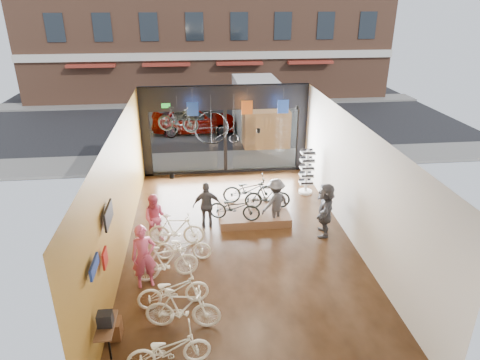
{
  "coord_description": "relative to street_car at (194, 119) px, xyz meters",
  "views": [
    {
      "loc": [
        -1.27,
        -11.4,
        7.19
      ],
      "look_at": [
        0.13,
        1.4,
        1.58
      ],
      "focal_mm": 32.0,
      "sensor_mm": 36.0,
      "label": 1
    }
  ],
  "objects": [
    {
      "name": "customer_5",
      "position": [
        4.05,
        -11.66,
        0.1
      ],
      "size": [
        0.99,
        1.74,
        1.79
      ],
      "primitive_type": "imported",
      "rotation": [
        0.0,
        0.0,
        4.41
      ],
      "color": "#3F3F44",
      "rests_on": "ground_plane"
    },
    {
      "name": "customer_3",
      "position": [
        2.59,
        -10.86,
        0.04
      ],
      "size": [
        1.24,
        1.08,
        1.66
      ],
      "primitive_type": "imported",
      "rotation": [
        0.0,
        0.0,
        3.68
      ],
      "color": "#3F3F44",
      "rests_on": "ground_plane"
    },
    {
      "name": "storefront",
      "position": [
        1.3,
        -6.0,
        1.11
      ],
      "size": [
        7.0,
        0.26,
        3.8
      ],
      "primitive_type": null,
      "color": "black",
      "rests_on": "ground"
    },
    {
      "name": "exit_sign",
      "position": [
        -1.1,
        -6.12,
        2.26
      ],
      "size": [
        0.35,
        0.06,
        0.18
      ],
      "primitive_type": "cube",
      "color": "#198C26",
      "rests_on": "storefront"
    },
    {
      "name": "sidewalk_near",
      "position": [
        1.3,
        -4.8,
        -0.73
      ],
      "size": [
        30.0,
        2.4,
        0.12
      ],
      "primitive_type": "cube",
      "color": "slate",
      "rests_on": "ground"
    },
    {
      "name": "box_truck",
      "position": [
        3.57,
        -1.0,
        0.61
      ],
      "size": [
        2.38,
        7.14,
        2.81
      ],
      "primitive_type": null,
      "color": "silver",
      "rests_on": "street_road"
    },
    {
      "name": "display_bike_mid",
      "position": [
        2.43,
        -10.23,
        -0.02
      ],
      "size": [
        1.62,
        0.57,
        0.96
      ],
      "primitive_type": "imported",
      "rotation": [
        0.0,
        0.0,
        1.5
      ],
      "color": "black",
      "rests_on": "display_platform"
    },
    {
      "name": "display_bike_right",
      "position": [
        1.86,
        -9.69,
        -0.0
      ],
      "size": [
        1.89,
        0.71,
        0.99
      ],
      "primitive_type": "imported",
      "rotation": [
        0.0,
        0.0,
        1.54
      ],
      "color": "black",
      "rests_on": "display_platform"
    },
    {
      "name": "display_platform",
      "position": [
        1.92,
        -10.3,
        -0.64
      ],
      "size": [
        2.4,
        1.8,
        0.3
      ],
      "primitive_type": "cube",
      "color": "brown",
      "rests_on": "ground_plane"
    },
    {
      "name": "floor_bike_5",
      "position": [
        -0.68,
        -11.79,
        -0.27
      ],
      "size": [
        1.78,
        0.66,
        1.05
      ],
      "primitive_type": "imported",
      "rotation": [
        0.0,
        0.0,
        1.47
      ],
      "color": "white",
      "rests_on": "ground_plane"
    },
    {
      "name": "sidewalk_far",
      "position": [
        1.3,
        7.0,
        -0.73
      ],
      "size": [
        30.0,
        2.0,
        0.12
      ],
      "primitive_type": "cube",
      "color": "slate",
      "rests_on": "ground"
    },
    {
      "name": "customer_2",
      "position": [
        0.31,
        -10.77,
        0.01
      ],
      "size": [
        0.95,
        0.42,
        1.6
      ],
      "primitive_type": "imported",
      "rotation": [
        0.0,
        0.0,
        3.18
      ],
      "color": "#3F3F44",
      "rests_on": "ground_plane"
    },
    {
      "name": "jersey_mid",
      "position": [
        2.13,
        -6.8,
        2.26
      ],
      "size": [
        0.45,
        0.03,
        0.55
      ],
      "primitive_type": "cube",
      "color": "#CC5919",
      "rests_on": "ceiling"
    },
    {
      "name": "floor_bike_0",
      "position": [
        -0.71,
        -16.59,
        -0.34
      ],
      "size": [
        1.81,
        0.84,
        0.92
      ],
      "primitive_type": "imported",
      "rotation": [
        0.0,
        0.0,
        1.71
      ],
      "color": "white",
      "rests_on": "ground_plane"
    },
    {
      "name": "sunglasses_rack",
      "position": [
        4.25,
        -8.53,
        0.1
      ],
      "size": [
        0.62,
        0.55,
        1.79
      ],
      "primitive_type": null,
      "rotation": [
        0.0,
        0.0,
        0.25
      ],
      "color": "white",
      "rests_on": "ground_plane"
    },
    {
      "name": "customer_1",
      "position": [
        -1.3,
        -11.5,
        0.0
      ],
      "size": [
        0.8,
        0.63,
        1.59
      ],
      "primitive_type": "imported",
      "rotation": [
        0.0,
        0.0,
        -0.04
      ],
      "color": "#CC4C72",
      "rests_on": "ground_plane"
    },
    {
      "name": "jersey_right",
      "position": [
        3.59,
        -6.8,
        2.26
      ],
      "size": [
        0.45,
        0.03,
        0.55
      ],
      "primitive_type": "cube",
      "color": "#1E3F99",
      "rests_on": "ceiling"
    },
    {
      "name": "wall_right",
      "position": [
        4.82,
        -12.0,
        1.11
      ],
      "size": [
        0.04,
        12.0,
        3.8
      ],
      "primitive_type": "cube",
      "color": "beige",
      "rests_on": "ground"
    },
    {
      "name": "penny_farthing",
      "position": [
        0.92,
        -7.77,
        1.71
      ],
      "size": [
        1.62,
        0.06,
        1.3
      ],
      "primitive_type": null,
      "color": "black",
      "rests_on": "ceiling"
    },
    {
      "name": "floor_bike_1",
      "position": [
        -0.43,
        -15.45,
        -0.26
      ],
      "size": [
        1.83,
        0.74,
        1.07
      ],
      "primitive_type": "imported",
      "rotation": [
        0.0,
        0.0,
        1.43
      ],
      "color": "white",
      "rests_on": "ground_plane"
    },
    {
      "name": "jersey_left",
      "position": [
        -0.03,
        -6.8,
        2.26
      ],
      "size": [
        0.45,
        0.03,
        0.55
      ],
      "primitive_type": "cube",
      "color": "#1E3F99",
      "rests_on": "ceiling"
    },
    {
      "name": "wall_back",
      "position": [
        1.3,
        -18.02,
        1.11
      ],
      "size": [
        7.0,
        0.04,
        3.8
      ],
      "primitive_type": "cube",
      "color": "beige",
      "rests_on": "ground"
    },
    {
      "name": "street_car",
      "position": [
        0.0,
        0.0,
        0.0
      ],
      "size": [
        4.66,
        1.88,
        1.59
      ],
      "primitive_type": "imported",
      "rotation": [
        0.0,
        0.0,
        1.57
      ],
      "color": "gray",
      "rests_on": "street_road"
    },
    {
      "name": "ground_plane",
      "position": [
        1.3,
        -12.0,
        -0.81
      ],
      "size": [
        7.0,
        12.0,
        0.04
      ],
      "primitive_type": "cube",
      "color": "black",
      "rests_on": "ground"
    },
    {
      "name": "ceiling",
      "position": [
        1.3,
        -12.0,
        3.03
      ],
      "size": [
        7.0,
        12.0,
        0.04
      ],
      "primitive_type": "cube",
      "color": "black",
      "rests_on": "ground"
    },
    {
      "name": "floor_bike_4",
      "position": [
        -0.47,
        -12.63,
        -0.36
      ],
      "size": [
        1.69,
        0.72,
        0.87
      ],
      "primitive_type": "imported",
      "rotation": [
        0.0,
        0.0,
        1.48
      ],
      "color": "white",
      "rests_on": "ground_plane"
    },
    {
      "name": "wall_left",
      "position": [
        -2.22,
        -12.0,
        1.11
      ],
      "size": [
        0.04,
        12.0,
        3.8
      ],
      "primitive_type": "cube",
      "color": "#AF7E26",
      "rests_on": "ground"
    },
    {
      "name": "wall_merch",
      "position": [
        -2.08,
        -15.5,
        0.51
      ],
      "size": [
        0.4,
        2.4,
        2.6
      ],
      "primitive_type": null,
      "color": "navy",
      "rests_on": "wall_left"
    },
    {
      "name": "hung_bike",
      "position": [
        -0.59,
        -7.8,
        2.13
      ],
      "size": [
        1.64,
        0.9,
        0.95
      ],
      "primitive_type": "imported",
      "rotation": [
        0.0,
        0.0,
        1.27
      ],
      "color": "black",
      "rests_on": "ceiling"
    },
    {
      "name": "floor_bike_2",
      "position": [
        -0.68,
        -14.65,
        -0.33
      ],
      "size": [
        1.85,
        0.88,
        0.93
      ],
      "primitive_type": "imported",
      "rotation": [
        0.0,
        0.0,
        1.72
      ],
      "color": "white",
      "rests_on": "ground_plane"
    },
    {
      "name": "display_bike_left",
      "position": [
        1.21,
        -10.92,
        -0.05
      ],
      "size": [
        1.8,
        1.02,
        0.9
      ],
      "primitive_type": "imported",
      "rotation": [
        0.0,
        0.0,
        1.3
      ],
      "color": "black",
      "rests_on": "display_platform"
    },
    {
      "name": "floor_bike_3",
      "position": [
        -0.9,
        -13.51,
        -0.27
      ],
      "size": [
        1.8,
        0.79,
        1.05
      ],
      "primitive_type": "imported",
      "rotation": [
        0.0,
        0.0,
        1.75
      ],
      "color": "white",
      "rests_on": "ground_plane"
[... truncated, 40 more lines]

